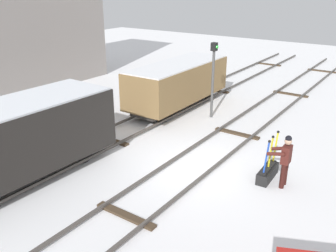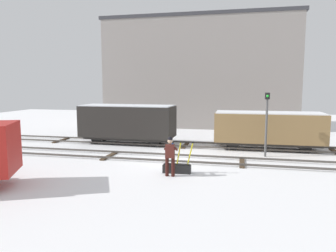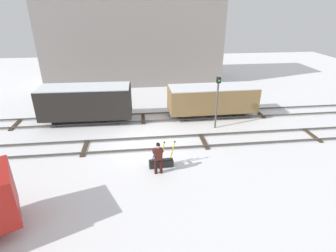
{
  "view_description": "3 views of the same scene",
  "coord_description": "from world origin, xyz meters",
  "px_view_note": "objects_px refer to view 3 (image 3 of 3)",
  "views": [
    {
      "loc": [
        -9.71,
        -5.73,
        5.94
      ],
      "look_at": [
        -0.29,
        0.85,
        1.41
      ],
      "focal_mm": 39.23,
      "sensor_mm": 36.0,
      "label": 1
    },
    {
      "loc": [
        3.35,
        -15.92,
        3.84
      ],
      "look_at": [
        -0.55,
        1.4,
        1.59
      ],
      "focal_mm": 34.25,
      "sensor_mm": 36.0,
      "label": 2
    },
    {
      "loc": [
        -0.34,
        -14.08,
        7.7
      ],
      "look_at": [
        1.35,
        0.09,
        1.14
      ],
      "focal_mm": 28.79,
      "sensor_mm": 36.0,
      "label": 3
    }
  ],
  "objects_px": {
    "freight_car_far_end": "(86,102)",
    "freight_car_near_switch": "(212,99)",
    "rail_worker": "(158,156)",
    "signal_post": "(217,97)",
    "switch_lever_frame": "(161,162)"
  },
  "relations": [
    {
      "from": "freight_car_near_switch",
      "to": "switch_lever_frame",
      "type": "bearing_deg",
      "value": -125.09
    },
    {
      "from": "freight_car_far_end",
      "to": "freight_car_near_switch",
      "type": "bearing_deg",
      "value": 1.31
    },
    {
      "from": "signal_post",
      "to": "freight_car_near_switch",
      "type": "relative_size",
      "value": 0.55
    },
    {
      "from": "signal_post",
      "to": "freight_car_far_end",
      "type": "height_order",
      "value": "signal_post"
    },
    {
      "from": "rail_worker",
      "to": "signal_post",
      "type": "bearing_deg",
      "value": 46.35
    },
    {
      "from": "switch_lever_frame",
      "to": "freight_car_far_end",
      "type": "bearing_deg",
      "value": 123.51
    },
    {
      "from": "rail_worker",
      "to": "signal_post",
      "type": "distance_m",
      "value": 6.54
    },
    {
      "from": "freight_car_far_end",
      "to": "freight_car_near_switch",
      "type": "distance_m",
      "value": 8.91
    },
    {
      "from": "switch_lever_frame",
      "to": "rail_worker",
      "type": "bearing_deg",
      "value": -112.15
    },
    {
      "from": "rail_worker",
      "to": "freight_car_near_switch",
      "type": "distance_m",
      "value": 8.25
    },
    {
      "from": "signal_post",
      "to": "switch_lever_frame",
      "type": "bearing_deg",
      "value": -133.41
    },
    {
      "from": "freight_car_near_switch",
      "to": "rail_worker",
      "type": "bearing_deg",
      "value": -124.09
    },
    {
      "from": "signal_post",
      "to": "freight_car_far_end",
      "type": "distance_m",
      "value": 8.9
    },
    {
      "from": "freight_car_far_end",
      "to": "switch_lever_frame",
      "type": "bearing_deg",
      "value": -52.87
    },
    {
      "from": "rail_worker",
      "to": "signal_post",
      "type": "relative_size",
      "value": 0.49
    }
  ]
}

